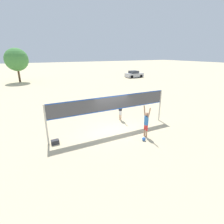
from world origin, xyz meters
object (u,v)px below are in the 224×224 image
Objects in this scene: gear_bag at (55,142)px; player_spiker at (146,121)px; player_blocker at (120,108)px; tree_left_cluster at (16,60)px; volleyball_net at (112,106)px; parked_car_near at (134,74)px; volleyball at (144,139)px.

player_spiker is at bearing -17.42° from gear_bag.
tree_left_cluster is at bearing -164.95° from player_blocker.
volleyball_net is 4.25× the size of player_spiker.
player_blocker is at bearing -126.20° from parked_car_near.
volleyball_net is at bearing -45.69° from player_blocker.
volleyball_net reaches higher than player_blocker.
player_blocker is (1.58, 1.54, -0.82)m from volleyball_net.
volleyball_net is 1.43× the size of tree_left_cluster.
tree_left_cluster is at bearing 102.19° from volleyball.
volleyball is 30.23m from parked_car_near.
volleyball_net is 28.97m from parked_car_near.
volleyball_net is 3.09m from volleyball.
parked_car_near is (16.16, 24.82, -0.42)m from player_spiker.
player_blocker is at bearing -74.95° from tree_left_cluster.
tree_left_cluster is (-6.93, 25.77, 3.07)m from player_blocker.
player_spiker is 29.61m from parked_car_near.
player_blocker is 4.32× the size of gear_bag.
volleyball is at bearing -23.23° from gear_bag.
volleyball_net is 2.35m from player_blocker.
parked_car_near is at bearing -33.07° from player_spiker.
tree_left_cluster is (-5.35, 27.31, 2.26)m from volleyball_net.
player_spiker is 0.52× the size of parked_car_near.
volleyball_net is 4.35m from gear_bag.
gear_bag is at bearing -132.41° from parked_car_near.
gear_bag is at bearing -87.16° from tree_left_cluster.
gear_bag is at bearing -72.97° from player_blocker.
volleyball_net is at bearing 38.60° from player_spiker.
volleyball is (1.05, -2.33, -1.73)m from volleyball_net.
gear_bag is 0.07× the size of tree_left_cluster.
player_spiker is 5.84m from gear_bag.
player_spiker is at bearing -1.14° from player_blocker.
player_blocker reaches higher than volleyball.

